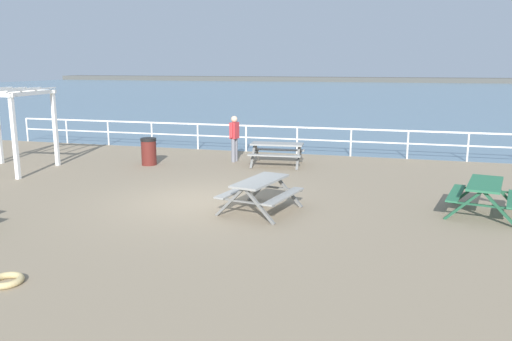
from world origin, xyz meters
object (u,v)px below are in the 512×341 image
at_px(picnic_table_mid_centre, 485,190).
at_px(visitor, 234,136).
at_px(picnic_table_near_left, 277,149).
at_px(litter_bin, 149,151).
at_px(lattice_pergola, 4,110).
at_px(picnic_table_near_right, 260,188).

bearing_deg(picnic_table_mid_centre, visitor, 69.82).
relative_size(picnic_table_near_left, picnic_table_mid_centre, 0.92).
bearing_deg(litter_bin, lattice_pergola, -151.94).
height_order(picnic_table_near_right, visitor, visitor).
relative_size(picnic_table_mid_centre, lattice_pergola, 0.75).
distance_m(picnic_table_near_left, visitor, 1.69).
height_order(picnic_table_mid_centre, litter_bin, litter_bin).
bearing_deg(lattice_pergola, litter_bin, 23.06).
relative_size(picnic_table_near_left, litter_bin, 2.02).
distance_m(visitor, lattice_pergola, 7.66).
bearing_deg(picnic_table_near_right, litter_bin, 61.47).
xyz_separation_m(picnic_table_near_left, visitor, (-1.63, 0.24, 0.36)).
height_order(lattice_pergola, litter_bin, lattice_pergola).
height_order(picnic_table_near_left, picnic_table_near_right, same).
height_order(picnic_table_near_right, lattice_pergola, lattice_pergola).
relative_size(picnic_table_mid_centre, litter_bin, 2.18).
distance_m(picnic_table_near_left, litter_bin, 4.48).
bearing_deg(picnic_table_near_left, lattice_pergola, -163.23).
distance_m(picnic_table_mid_centre, litter_bin, 10.93).
height_order(picnic_table_near_left, litter_bin, litter_bin).
height_order(picnic_table_near_left, picnic_table_mid_centre, same).
bearing_deg(litter_bin, picnic_table_mid_centre, -18.37).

